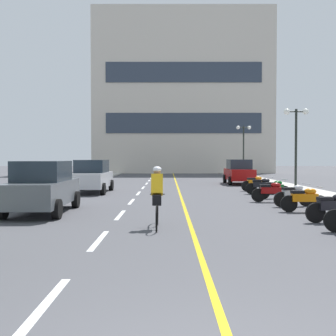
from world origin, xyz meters
The scene contains 30 objects.
ground_plane centered at (0.00, 21.00, 0.00)m, with size 140.00×140.00×0.00m, color #47474C.
curb_left centered at (-7.20, 24.00, 0.06)m, with size 2.40×72.00×0.12m, color #B7B2A8.
curb_right centered at (7.20, 24.00, 0.06)m, with size 2.40×72.00×0.12m, color #B7B2A8.
lane_dash_0 centered at (-2.00, 2.00, 0.00)m, with size 0.14×2.20×0.01m, color silver.
lane_dash_1 centered at (-2.00, 6.00, 0.00)m, with size 0.14×2.20×0.01m, color silver.
lane_dash_2 centered at (-2.00, 10.00, 0.00)m, with size 0.14×2.20×0.01m, color silver.
lane_dash_3 centered at (-2.00, 14.00, 0.00)m, with size 0.14×2.20×0.01m, color silver.
lane_dash_4 centered at (-2.00, 18.00, 0.00)m, with size 0.14×2.20×0.01m, color silver.
lane_dash_5 centered at (-2.00, 22.00, 0.00)m, with size 0.14×2.20×0.01m, color silver.
lane_dash_6 centered at (-2.00, 26.00, 0.00)m, with size 0.14×2.20×0.01m, color silver.
lane_dash_7 centered at (-2.00, 30.00, 0.00)m, with size 0.14×2.20×0.01m, color silver.
lane_dash_8 centered at (-2.00, 34.00, 0.00)m, with size 0.14×2.20×0.01m, color silver.
lane_dash_9 centered at (-2.00, 38.00, 0.00)m, with size 0.14×2.20×0.01m, color silver.
lane_dash_10 centered at (-2.00, 42.00, 0.00)m, with size 0.14×2.20×0.01m, color silver.
lane_dash_11 centered at (-2.00, 46.00, 0.00)m, with size 0.14×2.20×0.01m, color silver.
centre_line_yellow centered at (0.25, 24.00, 0.00)m, with size 0.12×66.00×0.01m, color gold.
office_building centered at (1.55, 49.00, 10.46)m, with size 23.00×8.11×20.92m.
street_lamp_mid centered at (7.16, 19.78, 3.61)m, with size 1.46×0.36×4.72m.
street_lamp_far centered at (7.08, 35.15, 3.79)m, with size 1.46×0.36×4.99m.
parked_car_near centered at (-4.76, 10.48, 0.92)m, with size 2.01×4.25×1.82m.
parked_car_mid centered at (-4.61, 18.43, 0.92)m, with size 1.93×4.21×1.82m.
parked_car_far centered at (4.85, 25.48, 0.92)m, with size 1.96×4.22×1.82m.
motorcycle_3 centered at (4.53, 8.49, 0.47)m, with size 1.70×0.60×0.92m.
motorcycle_4 centered at (4.47, 10.68, 0.47)m, with size 1.70×0.60×0.92m.
motorcycle_5 centered at (4.59, 12.24, 0.47)m, with size 1.68×0.67×0.92m.
motorcycle_6 centered at (4.11, 13.80, 0.47)m, with size 1.70×0.60×0.92m.
motorcycle_7 centered at (4.67, 15.31, 0.47)m, with size 1.66×0.73×0.92m.
motorcycle_8 centered at (4.59, 17.42, 0.47)m, with size 1.70×0.60×0.92m.
motorcycle_9 centered at (4.71, 19.49, 0.47)m, with size 1.68×0.67×0.92m.
cyclist_rider centered at (-0.69, 7.60, 0.89)m, with size 0.42×1.77×1.71m.
Camera 1 is at (-0.39, -2.94, 1.92)m, focal length 41.23 mm.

